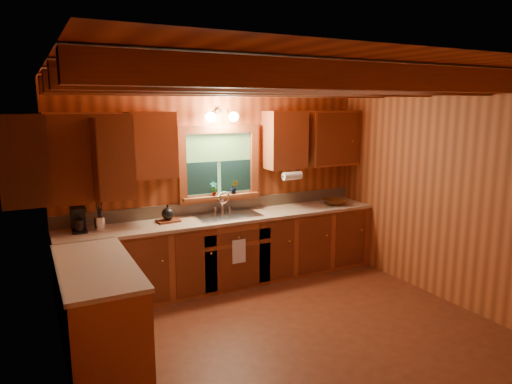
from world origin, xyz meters
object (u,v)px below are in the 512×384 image
at_px(coffee_maker, 78,220).
at_px(wicker_basket, 335,202).
at_px(sink, 228,219).
at_px(cutting_board, 168,221).

bearing_deg(coffee_maker, wicker_basket, -1.34).
xyz_separation_m(sink, cutting_board, (-0.77, 0.05, 0.06)).
height_order(sink, wicker_basket, sink).
distance_m(sink, cutting_board, 0.78).
relative_size(coffee_maker, wicker_basket, 0.84).
height_order(coffee_maker, cutting_board, coffee_maker).
relative_size(sink, coffee_maker, 2.91).
relative_size(sink, cutting_board, 3.03).
height_order(cutting_board, wicker_basket, wicker_basket).
bearing_deg(cutting_board, wicker_basket, -9.02).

